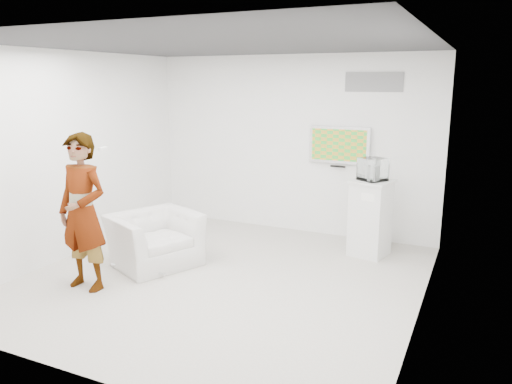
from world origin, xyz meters
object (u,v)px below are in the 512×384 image
Objects in this scene: person at (83,212)px; pedestal at (370,218)px; armchair at (154,239)px; floor_uplight at (382,236)px; tv at (339,145)px.

person is 4.05m from pedestal.
armchair is at bearing -147.73° from pedestal.
armchair is at bearing -140.70° from floor_uplight.
armchair is 1.00× the size of pedestal.
pedestal is at bearing -44.51° from tv.
floor_uplight is at bearing -8.46° from tv.
person is 1.72× the size of pedestal.
pedestal is (2.68, 1.69, 0.20)m from armchair.
tv is 1.39m from pedestal.
tv is 3.49× the size of floor_uplight.
person is at bearing -132.92° from floor_uplight.
tv is 1.62m from floor_uplight.
floor_uplight is at bearing 49.16° from person.
tv reaches higher than floor_uplight.
person reaches higher than pedestal.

